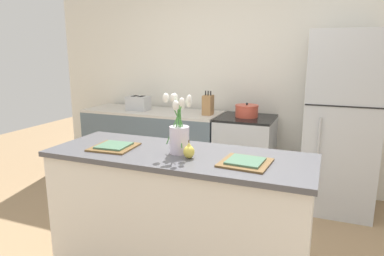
# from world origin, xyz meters

# --- Properties ---
(back_wall) EXTENTS (5.20, 0.08, 2.70)m
(back_wall) POSITION_xyz_m (0.00, 2.00, 1.35)
(back_wall) COLOR silver
(back_wall) RESTS_ON ground_plane
(kitchen_island) EXTENTS (1.80, 0.66, 0.92)m
(kitchen_island) POSITION_xyz_m (0.00, 0.00, 0.46)
(kitchen_island) COLOR silver
(kitchen_island) RESTS_ON ground_plane
(back_counter) EXTENTS (1.68, 0.60, 0.89)m
(back_counter) POSITION_xyz_m (-1.06, 1.60, 0.45)
(back_counter) COLOR slate
(back_counter) RESTS_ON ground_plane
(stove_range) EXTENTS (0.60, 0.61, 0.89)m
(stove_range) POSITION_xyz_m (0.10, 1.60, 0.45)
(stove_range) COLOR #B2B5B7
(stove_range) RESTS_ON ground_plane
(refrigerator) EXTENTS (0.68, 0.67, 1.79)m
(refrigerator) POSITION_xyz_m (1.05, 1.60, 0.89)
(refrigerator) COLOR #B7BABC
(refrigerator) RESTS_ON ground_plane
(flower_vase) EXTENTS (0.20, 0.14, 0.40)m
(flower_vase) POSITION_xyz_m (0.01, -0.00, 1.06)
(flower_vase) COLOR silver
(flower_vase) RESTS_ON kitchen_island
(pear_figurine) EXTENTS (0.07, 0.07, 0.12)m
(pear_figurine) POSITION_xyz_m (0.11, -0.08, 0.97)
(pear_figurine) COLOR #E5CC4C
(pear_figurine) RESTS_ON kitchen_island
(plate_setting_left) EXTENTS (0.31, 0.31, 0.02)m
(plate_setting_left) POSITION_xyz_m (-0.47, -0.06, 0.93)
(plate_setting_left) COLOR brown
(plate_setting_left) RESTS_ON kitchen_island
(plate_setting_right) EXTENTS (0.31, 0.31, 0.02)m
(plate_setting_right) POSITION_xyz_m (0.47, -0.06, 0.93)
(plate_setting_right) COLOR brown
(plate_setting_right) RESTS_ON kitchen_island
(toaster) EXTENTS (0.28, 0.18, 0.17)m
(toaster) POSITION_xyz_m (-1.23, 1.56, 0.98)
(toaster) COLOR #B7BABC
(toaster) RESTS_ON back_counter
(cooking_pot) EXTENTS (0.25, 0.25, 0.16)m
(cooking_pot) POSITION_xyz_m (0.10, 1.61, 0.96)
(cooking_pot) COLOR #CC4C38
(cooking_pot) RESTS_ON stove_range
(knife_block) EXTENTS (0.10, 0.14, 0.27)m
(knife_block) POSITION_xyz_m (-0.34, 1.58, 1.00)
(knife_block) COLOR #A37547
(knife_block) RESTS_ON back_counter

